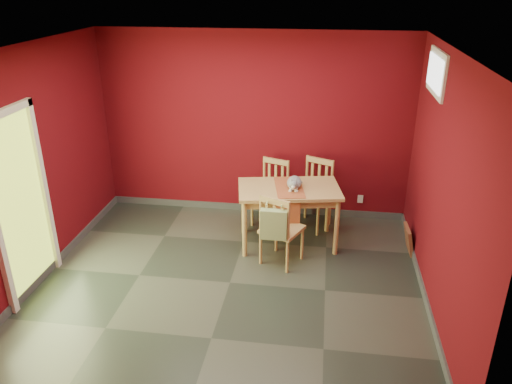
# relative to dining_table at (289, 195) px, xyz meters

# --- Properties ---
(ground) EXTENTS (4.50, 4.50, 0.00)m
(ground) POSITION_rel_dining_table_xyz_m (-0.60, -1.06, -0.72)
(ground) COLOR #2D342D
(ground) RESTS_ON ground
(room_shell) EXTENTS (4.50, 4.50, 4.50)m
(room_shell) POSITION_rel_dining_table_xyz_m (-0.60, -1.06, -0.67)
(room_shell) COLOR #570810
(room_shell) RESTS_ON ground
(doorway) EXTENTS (0.06, 1.01, 2.13)m
(doorway) POSITION_rel_dining_table_xyz_m (-2.83, -1.46, 0.41)
(doorway) COLOR #B7D838
(doorway) RESTS_ON ground
(window) EXTENTS (0.05, 0.90, 0.50)m
(window) POSITION_rel_dining_table_xyz_m (1.63, -0.06, 1.63)
(window) COLOR white
(window) RESTS_ON room_shell
(outlet_plate) EXTENTS (0.08, 0.02, 0.12)m
(outlet_plate) POSITION_rel_dining_table_xyz_m (1.00, 0.93, -0.42)
(outlet_plate) COLOR silver
(outlet_plate) RESTS_ON room_shell
(dining_table) EXTENTS (1.43, 0.99, 0.82)m
(dining_table) POSITION_rel_dining_table_xyz_m (0.00, 0.00, 0.00)
(dining_table) COLOR tan
(dining_table) RESTS_ON ground
(table_runner) EXTENTS (0.47, 0.78, 0.37)m
(table_runner) POSITION_rel_dining_table_xyz_m (-0.00, -0.12, 0.05)
(table_runner) COLOR #A34D2A
(table_runner) RESTS_ON dining_table
(chair_far_left) EXTENTS (0.57, 0.57, 0.95)m
(chair_far_left) POSITION_rel_dining_table_xyz_m (-0.30, 0.59, -0.23)
(chair_far_left) COLOR tan
(chair_far_left) RESTS_ON ground
(chair_far_right) EXTENTS (0.61, 0.61, 0.99)m
(chair_far_right) POSITION_rel_dining_table_xyz_m (0.31, 0.58, -0.21)
(chair_far_right) COLOR tan
(chair_far_right) RESTS_ON ground
(chair_near) EXTENTS (0.59, 0.59, 0.96)m
(chair_near) POSITION_rel_dining_table_xyz_m (-0.06, -0.52, -0.23)
(chair_near) COLOR tan
(chair_near) RESTS_ON ground
(tote_bag) EXTENTS (0.32, 0.19, 0.44)m
(tote_bag) POSITION_rel_dining_table_xyz_m (-0.12, -0.74, -0.07)
(tote_bag) COLOR #8DA368
(tote_bag) RESTS_ON chair_near
(cat) EXTENTS (0.21, 0.40, 0.20)m
(cat) POSITION_rel_dining_table_xyz_m (0.07, 0.01, 0.20)
(cat) COLOR slate
(cat) RESTS_ON table_runner
(picture_frame) EXTENTS (0.13, 0.36, 0.35)m
(picture_frame) POSITION_rel_dining_table_xyz_m (1.59, -0.00, -0.54)
(picture_frame) COLOR brown
(picture_frame) RESTS_ON ground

